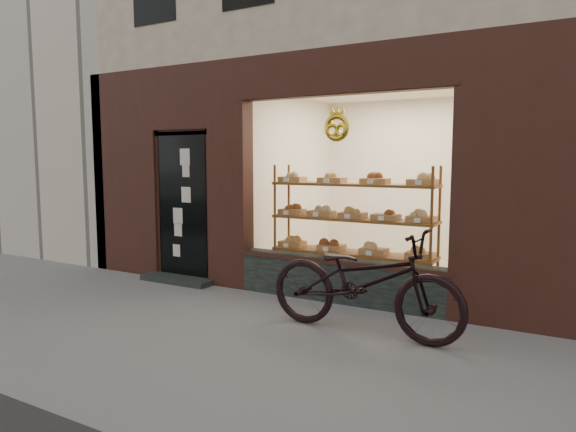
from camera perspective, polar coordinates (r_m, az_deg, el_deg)
The scene contains 4 objects.
ground at distance 5.05m, azimuth -9.46°, elevation -14.36°, with size 90.00×90.00×0.00m, color #606061.
neighbor_left at distance 15.81m, azimuth -25.03°, elevation 15.66°, with size 12.00×7.00×9.00m, color #AFABA5.
display_shelf at distance 6.77m, azimuth 7.18°, elevation -1.45°, with size 2.20×0.45×1.70m.
bicycle at distance 5.29m, azimuth 8.39°, elevation -7.18°, with size 0.73×2.08×1.09m, color black.
Camera 1 is at (3.00, -3.66, 1.78)m, focal length 32.00 mm.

